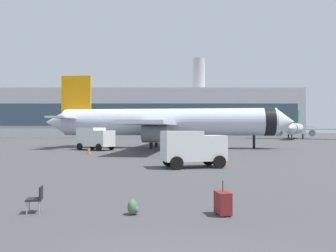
# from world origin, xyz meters

# --- Properties ---
(airplane_at_gate) EXTENTS (35.77, 32.34, 10.50)m
(airplane_at_gate) POSITION_xyz_m (-0.26, 42.24, 3.66)
(airplane_at_gate) COLOR silver
(airplane_at_gate) RESTS_ON ground
(airplane_taxiing) EXTENTS (23.46, 25.50, 7.95)m
(airplane_taxiing) POSITION_xyz_m (33.94, 84.21, 2.77)
(airplane_taxiing) COLOR silver
(airplane_taxiing) RESTS_ON ground
(service_truck) EXTENTS (5.22, 4.46, 2.90)m
(service_truck) POSITION_xyz_m (-9.35, 37.61, 1.61)
(service_truck) COLOR white
(service_truck) RESTS_ON ground
(cargo_van) EXTENTS (4.76, 3.24, 2.60)m
(cargo_van) POSITION_xyz_m (1.76, 18.25, 1.45)
(cargo_van) COLOR white
(cargo_van) RESTS_ON ground
(safety_cone_near) EXTENTS (0.44, 0.44, 0.75)m
(safety_cone_near) POSITION_xyz_m (4.25, 19.61, 0.37)
(safety_cone_near) COLOR #F2590C
(safety_cone_near) RESTS_ON ground
(safety_cone_mid) EXTENTS (0.44, 0.44, 0.72)m
(safety_cone_mid) POSITION_xyz_m (-8.61, 31.02, 0.35)
(safety_cone_mid) COLOR #F2590C
(safety_cone_mid) RESTS_ON ground
(rolling_suitcase) EXTENTS (0.52, 0.71, 1.10)m
(rolling_suitcase) POSITION_xyz_m (1.77, 5.11, 0.39)
(rolling_suitcase) COLOR maroon
(rolling_suitcase) RESTS_ON ground
(traveller_backpack) EXTENTS (0.36, 0.40, 0.48)m
(traveller_backpack) POSITION_xyz_m (-1.11, 5.16, 0.23)
(traveller_backpack) COLOR #476B4C
(traveller_backpack) RESTS_ON ground
(gate_chair) EXTENTS (0.56, 0.56, 0.86)m
(gate_chair) POSITION_xyz_m (-4.30, 5.40, 0.50)
(gate_chair) COLOR black
(gate_chair) RESTS_ON ground
(terminal_building) EXTENTS (107.79, 22.38, 28.56)m
(terminal_building) POSITION_xyz_m (-7.57, 118.28, 8.36)
(terminal_building) COLOR #B2B2B7
(terminal_building) RESTS_ON ground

